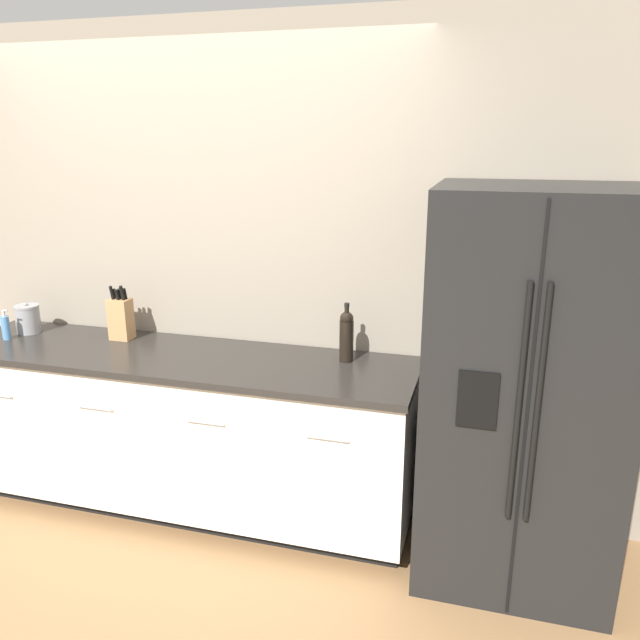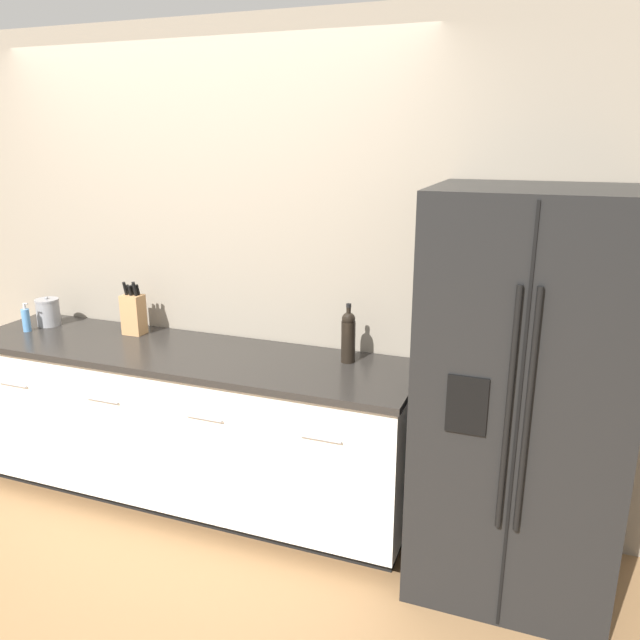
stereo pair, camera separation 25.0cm
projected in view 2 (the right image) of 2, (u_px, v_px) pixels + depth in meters
The scene contains 8 objects.
ground_plane at pixel (106, 581), 2.93m from camera, with size 14.00×14.00×0.00m, color olive.
wall_back at pixel (212, 266), 3.55m from camera, with size 10.00×0.05×2.60m.
counter_unit at pixel (189, 425), 3.48m from camera, with size 2.55×0.64×0.90m.
refrigerator at pixel (522, 399), 2.72m from camera, with size 0.85×0.74×1.82m.
knife_block at pixel (134, 313), 3.59m from camera, with size 0.12×0.09×0.32m.
wine_bottle at pixel (348, 336), 3.14m from camera, with size 0.07×0.07×0.31m.
soap_dispenser at pixel (26, 320), 3.65m from camera, with size 0.05×0.05×0.17m.
steel_canister at pixel (48, 312), 3.77m from camera, with size 0.14×0.14×0.18m.
Camera 2 is at (1.81, -1.95, 2.01)m, focal length 35.00 mm.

